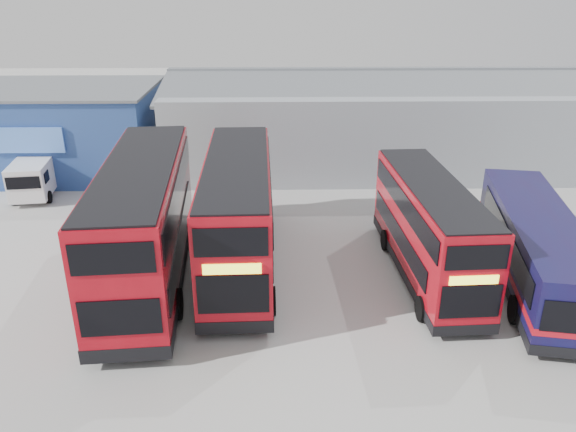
{
  "coord_description": "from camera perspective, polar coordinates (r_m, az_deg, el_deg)",
  "views": [
    {
      "loc": [
        -0.43,
        -15.84,
        11.19
      ],
      "look_at": [
        -0.03,
        5.34,
        2.1
      ],
      "focal_mm": 35.0,
      "sensor_mm": 36.0,
      "label": 1
    }
  ],
  "objects": [
    {
      "name": "ground_plane",
      "position": [
        19.4,
        0.39,
        -12.01
      ],
      "size": [
        120.0,
        120.0,
        0.0
      ],
      "primitive_type": "plane",
      "color": "#9E9E99",
      "rests_on": "ground"
    },
    {
      "name": "office_block",
      "position": [
        37.45,
        -22.53,
        8.18
      ],
      "size": [
        12.3,
        8.32,
        5.12
      ],
      "color": "navy",
      "rests_on": "ground"
    },
    {
      "name": "maintenance_shed",
      "position": [
        37.8,
        12.01,
        9.6
      ],
      "size": [
        30.5,
        12.0,
        5.89
      ],
      "color": "#8E949B",
      "rests_on": "ground"
    },
    {
      "name": "double_decker_left",
      "position": [
        22.19,
        -14.32,
        -0.84
      ],
      "size": [
        3.65,
        11.63,
        4.84
      ],
      "rotation": [
        0.0,
        0.0,
        3.22
      ],
      "color": "#B40A17",
      "rests_on": "ground"
    },
    {
      "name": "double_decker_centre",
      "position": [
        22.74,
        -5.07,
        0.05
      ],
      "size": [
        3.0,
        10.9,
        4.57
      ],
      "rotation": [
        0.0,
        0.0,
        0.03
      ],
      "color": "#B40A17",
      "rests_on": "ground"
    },
    {
      "name": "double_decker_right",
      "position": [
        22.75,
        14.1,
        -1.45
      ],
      "size": [
        2.74,
        9.43,
        3.94
      ],
      "rotation": [
        0.0,
        0.0,
        0.05
      ],
      "color": "#B40A17",
      "rests_on": "ground"
    },
    {
      "name": "single_decker_blue",
      "position": [
        23.74,
        23.76,
        -3.11
      ],
      "size": [
        4.34,
        11.0,
        2.92
      ],
      "rotation": [
        0.0,
        0.0,
        2.96
      ],
      "color": "#0D0F3D",
      "rests_on": "ground"
    },
    {
      "name": "panel_van",
      "position": [
        33.93,
        -24.23,
        3.93
      ],
      "size": [
        2.49,
        4.9,
        2.05
      ],
      "rotation": [
        0.0,
        0.0,
        0.13
      ],
      "color": "white",
      "rests_on": "ground"
    }
  ]
}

